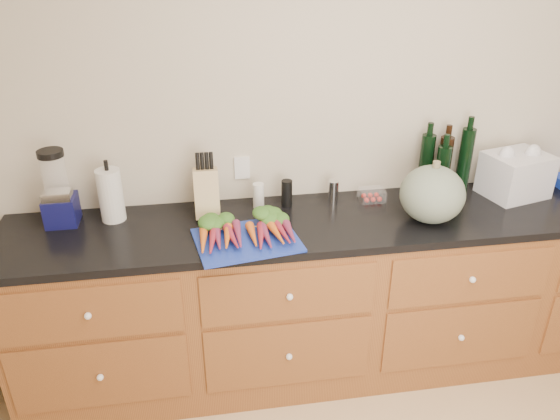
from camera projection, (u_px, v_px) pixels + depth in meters
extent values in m
cube|color=beige|center=(353.00, 127.00, 2.88)|extent=(4.10, 0.05, 2.60)
cube|color=brown|center=(360.00, 295.00, 2.98)|extent=(3.60, 0.60, 0.90)
cube|color=brown|center=(88.00, 314.00, 2.41)|extent=(0.82, 0.01, 0.28)
sphere|color=white|center=(88.00, 316.00, 2.39)|extent=(0.03, 0.03, 0.03)
cube|color=brown|center=(101.00, 375.00, 2.57)|extent=(0.82, 0.01, 0.38)
sphere|color=white|center=(100.00, 377.00, 2.56)|extent=(0.03, 0.03, 0.03)
cube|color=brown|center=(289.00, 295.00, 2.53)|extent=(0.82, 0.01, 0.28)
sphere|color=white|center=(290.00, 297.00, 2.52)|extent=(0.03, 0.03, 0.03)
cube|color=brown|center=(289.00, 354.00, 2.69)|extent=(0.82, 0.01, 0.38)
sphere|color=white|center=(289.00, 357.00, 2.68)|extent=(0.03, 0.03, 0.03)
cube|color=brown|center=(471.00, 278.00, 2.65)|extent=(0.82, 0.01, 0.28)
sphere|color=white|center=(473.00, 280.00, 2.64)|extent=(0.03, 0.03, 0.03)
cube|color=brown|center=(460.00, 336.00, 2.82)|extent=(0.82, 0.01, 0.38)
sphere|color=white|center=(461.00, 338.00, 2.80)|extent=(0.03, 0.03, 0.03)
cube|color=black|center=(366.00, 219.00, 2.77)|extent=(3.64, 0.62, 0.04)
cube|color=#1932A1|center=(247.00, 240.00, 2.53)|extent=(0.52, 0.42, 0.01)
cone|color=orange|center=(204.00, 240.00, 2.47)|extent=(0.04, 0.21, 0.04)
cone|color=maroon|center=(211.00, 240.00, 2.48)|extent=(0.04, 0.21, 0.04)
cone|color=#7E2749|center=(218.00, 239.00, 2.48)|extent=(0.04, 0.21, 0.04)
cone|color=orange|center=(226.00, 239.00, 2.49)|extent=(0.04, 0.21, 0.04)
cone|color=maroon|center=(233.00, 238.00, 2.49)|extent=(0.04, 0.21, 0.04)
cone|color=#7E2749|center=(240.00, 238.00, 2.49)|extent=(0.04, 0.21, 0.04)
ellipsoid|color=#2B541C|center=(220.00, 221.00, 2.62)|extent=(0.21, 0.12, 0.06)
cone|color=orange|center=(254.00, 237.00, 2.50)|extent=(0.04, 0.21, 0.04)
cone|color=maroon|center=(261.00, 236.00, 2.51)|extent=(0.04, 0.21, 0.04)
cone|color=#7E2749|center=(268.00, 235.00, 2.51)|extent=(0.04, 0.21, 0.04)
cone|color=orange|center=(275.00, 235.00, 2.52)|extent=(0.04, 0.21, 0.04)
cone|color=maroon|center=(282.00, 234.00, 2.52)|extent=(0.04, 0.21, 0.04)
cone|color=#7E2749|center=(289.00, 234.00, 2.53)|extent=(0.04, 0.21, 0.04)
ellipsoid|color=#2B541C|center=(267.00, 218.00, 2.65)|extent=(0.21, 0.12, 0.06)
ellipsoid|color=#566555|center=(432.00, 194.00, 2.66)|extent=(0.32, 0.32, 0.28)
cube|color=#0E0F44|center=(62.00, 210.00, 2.66)|extent=(0.15, 0.15, 0.14)
cube|color=silver|center=(57.00, 195.00, 2.60)|extent=(0.13, 0.09, 0.04)
cylinder|color=white|center=(55.00, 175.00, 2.58)|extent=(0.11, 0.11, 0.19)
cylinder|color=black|center=(50.00, 153.00, 2.53)|extent=(0.12, 0.12, 0.03)
cylinder|color=silver|center=(111.00, 195.00, 2.67)|extent=(0.12, 0.12, 0.27)
cube|color=tan|center=(207.00, 193.00, 2.72)|extent=(0.12, 0.12, 0.24)
cylinder|color=silver|center=(259.00, 196.00, 2.82)|extent=(0.06, 0.06, 0.13)
cylinder|color=black|center=(287.00, 193.00, 2.83)|extent=(0.06, 0.06, 0.14)
cylinder|color=silver|center=(333.00, 192.00, 2.87)|extent=(0.05, 0.05, 0.12)
cube|color=white|center=(372.00, 195.00, 2.91)|extent=(0.13, 0.10, 0.06)
cylinder|color=black|center=(426.00, 164.00, 2.93)|extent=(0.07, 0.07, 0.33)
cylinder|color=black|center=(444.00, 164.00, 2.96)|extent=(0.07, 0.07, 0.31)
cylinder|color=black|center=(465.00, 160.00, 2.96)|extent=(0.07, 0.07, 0.35)
cylinder|color=black|center=(442.00, 172.00, 2.89)|extent=(0.07, 0.07, 0.29)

